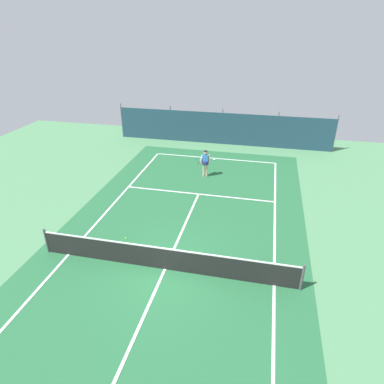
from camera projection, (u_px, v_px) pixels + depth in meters
name	position (u px, v px, depth m)	size (l,w,h in m)	color
ground_plane	(165.00, 269.00, 12.97)	(36.00, 36.00, 0.00)	#4C8456
court_surface	(165.00, 269.00, 12.97)	(11.02, 26.60, 0.01)	#236038
tennis_net	(165.00, 258.00, 12.74)	(10.12, 0.10, 1.10)	black
back_fence	(222.00, 134.00, 26.17)	(16.30, 0.98, 2.70)	#1E3D4C
tennis_player	(205.00, 162.00, 20.23)	(0.75, 0.73, 1.64)	#D8AD8C
tennis_ball_near_player	(126.00, 238.00, 14.74)	(0.07, 0.07, 0.07)	#CCDB33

